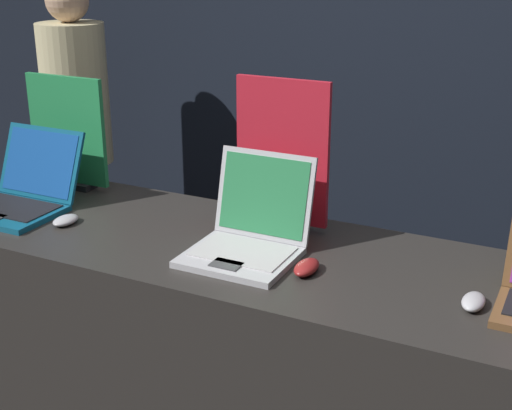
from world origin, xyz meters
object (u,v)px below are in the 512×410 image
object	(u,v)px
laptop_middle	(250,232)
mouse_middle	(307,267)
mouse_front	(66,220)
promo_stand_middle	(282,158)
person_bystander	(80,148)
promo_stand_front	(68,135)
laptop_front	(22,192)
mouse_back	(473,302)

from	to	relation	value
laptop_middle	mouse_middle	size ratio (longest dim) A/B	2.97
mouse_front	promo_stand_middle	size ratio (longest dim) A/B	0.21
person_bystander	promo_stand_front	bearing A→B (deg)	-52.18
mouse_front	promo_stand_front	distance (m)	0.45
laptop_front	mouse_back	distance (m)	1.61
promo_stand_front	mouse_back	size ratio (longest dim) A/B	4.02
laptop_front	mouse_back	bearing A→B (deg)	-1.42
laptop_front	mouse_back	xyz separation A→B (m)	(1.61, -0.04, -0.05)
promo_stand_front	laptop_middle	xyz separation A→B (m)	(0.91, -0.26, -0.14)
laptop_front	promo_stand_front	distance (m)	0.31
laptop_middle	promo_stand_middle	xyz separation A→B (m)	(-0.00, 0.24, 0.18)
laptop_front	laptop_middle	size ratio (longest dim) A/B	1.06
laptop_front	mouse_front	xyz separation A→B (m)	(0.24, -0.05, -0.05)
laptop_front	person_bystander	size ratio (longest dim) A/B	0.22
laptop_middle	mouse_front	bearing A→B (deg)	-174.22
laptop_front	promo_stand_middle	size ratio (longest dim) A/B	0.74
promo_stand_middle	mouse_back	bearing A→B (deg)	-23.08
mouse_front	laptop_middle	world-z (taller)	laptop_middle
promo_stand_middle	mouse_back	xyz separation A→B (m)	(0.69, -0.29, -0.23)
laptop_front	laptop_middle	world-z (taller)	laptop_middle
mouse_front	promo_stand_middle	distance (m)	0.77
mouse_middle	mouse_back	size ratio (longest dim) A/B	1.10
laptop_middle	mouse_back	bearing A→B (deg)	-4.59
promo_stand_front	promo_stand_middle	size ratio (longest dim) A/B	0.87
laptop_front	mouse_back	size ratio (longest dim) A/B	3.44
laptop_front	promo_stand_middle	xyz separation A→B (m)	(0.91, 0.25, 0.18)
laptop_front	mouse_middle	bearing A→B (deg)	-2.11
promo_stand_front	promo_stand_middle	xyz separation A→B (m)	(0.91, -0.02, 0.03)
laptop_middle	promo_stand_middle	size ratio (longest dim) A/B	0.70
mouse_front	person_bystander	distance (m)	1.27
promo_stand_front	person_bystander	xyz separation A→B (m)	(-0.53, 0.68, -0.29)
promo_stand_middle	promo_stand_front	bearing A→B (deg)	178.99
laptop_middle	person_bystander	bearing A→B (deg)	147.02
laptop_front	person_bystander	world-z (taller)	person_bystander
mouse_front	person_bystander	bearing A→B (deg)	127.47
mouse_front	promo_stand_middle	xyz separation A→B (m)	(0.67, 0.31, 0.23)
laptop_middle	person_bystander	distance (m)	1.73
laptop_front	laptop_middle	bearing A→B (deg)	0.98
mouse_back	person_bystander	bearing A→B (deg)	155.08
mouse_middle	laptop_middle	bearing A→B (deg)	165.08
promo_stand_front	mouse_back	bearing A→B (deg)	-10.95
promo_stand_front	mouse_back	world-z (taller)	promo_stand_front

